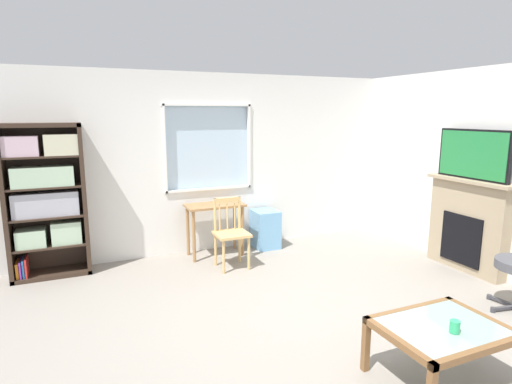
# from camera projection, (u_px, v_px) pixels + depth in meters

# --- Properties ---
(ground) EXTENTS (6.59, 6.14, 0.02)m
(ground) POSITION_uv_depth(u_px,v_px,m) (295.00, 327.00, 3.97)
(ground) COLOR gray
(wall_back_with_window) EXTENTS (5.59, 0.15, 2.54)m
(wall_back_with_window) POSITION_uv_depth(u_px,v_px,m) (211.00, 165.00, 6.05)
(wall_back_with_window) COLOR white
(wall_back_with_window) RESTS_ON ground
(bookshelf) EXTENTS (0.90, 0.38, 1.87)m
(bookshelf) POSITION_uv_depth(u_px,v_px,m) (46.00, 195.00, 5.03)
(bookshelf) COLOR #38281E
(bookshelf) RESTS_ON ground
(desk_under_window) EXTENTS (0.80, 0.42, 0.74)m
(desk_under_window) POSITION_uv_depth(u_px,v_px,m) (215.00, 214.00, 5.83)
(desk_under_window) COLOR #A37547
(desk_under_window) RESTS_ON ground
(wooden_chair) EXTENTS (0.42, 0.40, 0.90)m
(wooden_chair) POSITION_uv_depth(u_px,v_px,m) (231.00, 232.00, 5.41)
(wooden_chair) COLOR tan
(wooden_chair) RESTS_ON ground
(plastic_drawer_unit) EXTENTS (0.35, 0.40, 0.56)m
(plastic_drawer_unit) POSITION_uv_depth(u_px,v_px,m) (265.00, 229.00, 6.25)
(plastic_drawer_unit) COLOR #72ADDB
(plastic_drawer_unit) RESTS_ON ground
(fireplace) EXTENTS (0.26, 1.15, 1.18)m
(fireplace) POSITION_uv_depth(u_px,v_px,m) (467.00, 225.00, 5.29)
(fireplace) COLOR tan
(fireplace) RESTS_ON ground
(tv) EXTENTS (0.06, 0.98, 0.61)m
(tv) POSITION_uv_depth(u_px,v_px,m) (473.00, 154.00, 5.12)
(tv) COLOR black
(tv) RESTS_ON fireplace
(coffee_table) EXTENTS (0.90, 0.70, 0.45)m
(coffee_table) POSITION_uv_depth(u_px,v_px,m) (442.00, 334.00, 3.08)
(coffee_table) COLOR #8C9E99
(coffee_table) RESTS_ON ground
(sippy_cup) EXTENTS (0.07, 0.07, 0.09)m
(sippy_cup) POSITION_uv_depth(u_px,v_px,m) (455.00, 327.00, 2.97)
(sippy_cup) COLOR #33B770
(sippy_cup) RESTS_ON coffee_table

